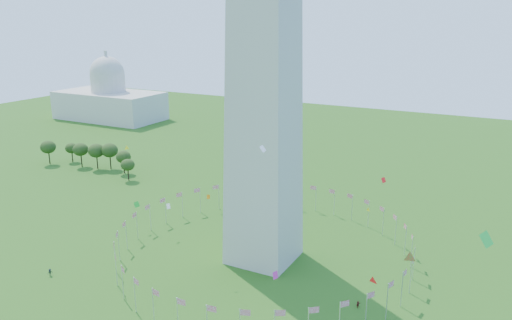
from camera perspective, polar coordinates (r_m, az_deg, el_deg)
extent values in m
cylinder|color=silver|center=(129.68, 17.25, -12.61)|extent=(0.24, 0.24, 9.00)
cylinder|color=silver|center=(135.87, 17.57, -11.27)|extent=(0.24, 0.24, 9.00)
cylinder|color=silver|center=(142.11, 17.37, -10.00)|extent=(0.24, 0.24, 9.00)
cylinder|color=silver|center=(148.21, 16.71, -8.83)|extent=(0.24, 0.24, 9.00)
cylinder|color=silver|center=(154.01, 15.68, -7.78)|extent=(0.24, 0.24, 9.00)
cylinder|color=silver|center=(159.38, 14.33, -6.85)|extent=(0.24, 0.24, 9.00)
cylinder|color=silver|center=(164.20, 12.73, -6.05)|extent=(0.24, 0.24, 9.00)
cylinder|color=silver|center=(168.39, 10.92, -5.37)|extent=(0.24, 0.24, 9.00)
cylinder|color=silver|center=(171.86, 8.95, -4.82)|extent=(0.24, 0.24, 9.00)
cylinder|color=silver|center=(174.55, 6.86, -4.41)|extent=(0.24, 0.24, 9.00)
cylinder|color=silver|center=(176.42, 4.68, -4.12)|extent=(0.24, 0.24, 9.00)
cylinder|color=silver|center=(177.45, 2.44, -3.96)|extent=(0.24, 0.24, 9.00)
cylinder|color=silver|center=(177.61, 0.19, -3.92)|extent=(0.24, 0.24, 9.00)
cylinder|color=silver|center=(176.89, -2.06, -4.02)|extent=(0.24, 0.24, 9.00)
cylinder|color=silver|center=(175.32, -4.26, -4.24)|extent=(0.24, 0.24, 9.00)
cylinder|color=silver|center=(172.92, -6.39, -4.59)|extent=(0.24, 0.24, 9.00)
cylinder|color=silver|center=(169.72, -8.42, -5.07)|extent=(0.24, 0.24, 9.00)
cylinder|color=silver|center=(165.79, -10.29, -5.68)|extent=(0.24, 0.24, 9.00)
cylinder|color=silver|center=(161.18, -11.98, -6.42)|extent=(0.24, 0.24, 9.00)
cylinder|color=silver|center=(156.00, -13.43, -7.30)|extent=(0.24, 0.24, 9.00)
cylinder|color=silver|center=(150.34, -14.60, -8.29)|extent=(0.24, 0.24, 9.00)
cylinder|color=silver|center=(144.33, -15.41, -9.41)|extent=(0.24, 0.24, 9.00)
cylinder|color=silver|center=(138.13, -15.79, -10.64)|extent=(0.24, 0.24, 9.00)
cylinder|color=silver|center=(131.90, -15.69, -11.97)|extent=(0.24, 0.24, 9.00)
cylinder|color=silver|center=(125.84, -15.00, -13.35)|extent=(0.24, 0.24, 9.00)
cylinder|color=silver|center=(120.18, -13.67, -14.75)|extent=(0.24, 0.24, 9.00)
cylinder|color=silver|center=(115.17, -11.66, -16.08)|extent=(0.24, 0.24, 9.00)
cylinder|color=silver|center=(111.04, -8.95, -17.26)|extent=(0.24, 0.24, 9.00)
cylinder|color=silver|center=(113.56, 12.46, -16.64)|extent=(0.24, 0.24, 9.00)
cylinder|color=silver|center=(118.29, 14.74, -15.37)|extent=(0.24, 0.24, 9.00)
cylinder|color=silver|center=(123.74, 16.33, -14.00)|extent=(0.24, 0.24, 9.00)
imported|color=black|center=(143.79, -22.47, -11.78)|extent=(1.12, 1.43, 1.94)
imported|color=maroon|center=(122.90, 11.58, -15.86)|extent=(1.11, 1.67, 1.66)
plane|color=red|center=(114.57, 13.23, -13.27)|extent=(2.14, 1.25, 2.39)
plane|color=green|center=(61.20, 24.83, -8.24)|extent=(1.34, 2.13, 1.83)
plane|color=green|center=(111.65, -13.47, -4.96)|extent=(0.35, 1.65, 1.66)
plane|color=yellow|center=(165.96, -14.56, 1.34)|extent=(0.63, 1.68, 1.79)
plane|color=orange|center=(128.91, -5.47, -4.21)|extent=(1.01, 0.95, 1.24)
plane|color=white|center=(113.94, 0.78, 1.29)|extent=(1.52, 1.65, 1.61)
plane|color=red|center=(113.42, 14.37, -2.23)|extent=(1.07, 1.01, 1.40)
plane|color=#CC2699|center=(115.02, 2.23, -13.03)|extent=(1.69, 1.22, 1.87)
plane|color=white|center=(154.78, -9.99, -5.23)|extent=(0.50, 1.77, 1.71)
plane|color=yellow|center=(112.50, 12.71, -5.56)|extent=(0.87, 0.55, 0.98)
plane|color=yellow|center=(98.45, 17.16, -10.62)|extent=(1.99, 0.74, 2.06)
ellipsoid|color=#314F1A|center=(246.92, -22.61, 0.77)|extent=(6.89, 6.89, 10.77)
ellipsoid|color=#314F1A|center=(247.19, -20.30, 0.79)|extent=(5.61, 5.61, 8.77)
ellipsoid|color=#314F1A|center=(237.58, -19.37, 0.52)|extent=(6.81, 6.81, 10.64)
ellipsoid|color=#314F1A|center=(231.44, -17.74, 0.36)|extent=(7.20, 7.20, 11.26)
ellipsoid|color=#314F1A|center=(229.78, -16.34, 0.39)|extent=(7.32, 7.32, 11.44)
ellipsoid|color=#314F1A|center=(221.85, -14.87, -0.26)|extent=(6.31, 6.31, 9.85)
ellipsoid|color=#314F1A|center=(211.98, -14.42, -1.12)|extent=(5.72, 5.72, 8.93)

